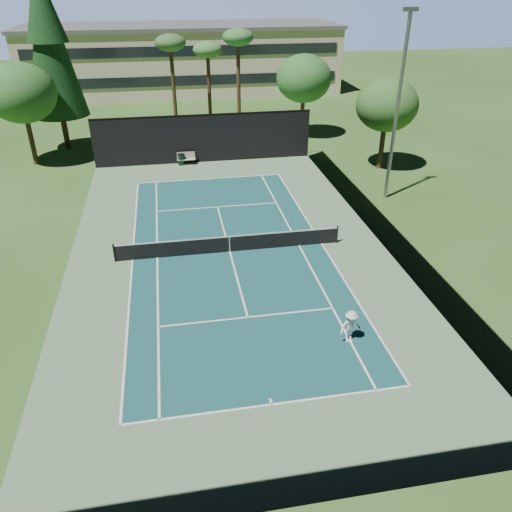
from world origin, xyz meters
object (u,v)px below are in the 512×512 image
Objects in this scene: tennis_net at (229,243)px; park_bench at (186,158)px; tennis_ball_c at (239,233)px; trash_bin at (181,159)px; player at (351,326)px; tennis_ball_d at (121,231)px; tennis_ball_b at (195,228)px; tennis_ball_a at (134,377)px.

park_bench is at bearing 95.79° from tennis_net.
trash_bin is (-2.83, 13.45, 0.44)m from tennis_ball_c.
player is 20.51× the size of tennis_ball_d.
tennis_ball_c is (2.57, -1.24, 0.00)m from tennis_ball_b.
trash_bin is (4.34, 11.79, 0.44)m from tennis_ball_d.
player is 21.40× the size of tennis_ball_c.
player is at bearing -50.52° from tennis_ball_d.
tennis_ball_c is (-3.24, 10.99, -0.74)m from player.
park_bench is 1.59× the size of trash_bin.
tennis_net is 170.99× the size of tennis_ball_d.
tennis_ball_a is (-5.08, -9.49, -0.52)m from tennis_net.
tennis_net is at bearing 61.84° from tennis_ball_a.
player is 13.56m from tennis_ball_b.
tennis_ball_d is 0.05× the size of park_bench.
player reaches higher than tennis_ball_a.
trash_bin is (-6.08, 24.44, -0.30)m from player.
tennis_net reaches higher than tennis_ball_d.
trash_bin reaches higher than tennis_ball_a.
tennis_ball_a is 0.04× the size of park_bench.
tennis_ball_a is at bearing -116.93° from tennis_ball_c.
trash_bin is at bearing 93.87° from player.
tennis_ball_d is (-4.60, 0.42, 0.00)m from tennis_ball_b.
tennis_ball_a is 0.92× the size of tennis_ball_c.
tennis_ball_d is at bearing 174.73° from tennis_ball_b.
tennis_ball_d reaches higher than tennis_ball_a.
tennis_ball_c is at bearing -79.83° from park_bench.
tennis_ball_b is (3.34, 12.89, 0.00)m from tennis_ball_a.
tennis_ball_d is (-10.42, 12.65, -0.74)m from player.
player is 25.15m from park_bench.
tennis_net is 178.42× the size of tennis_ball_c.
park_bench is at bearing 82.10° from tennis_ball_a.
player is (4.08, -8.83, 0.22)m from tennis_net.
tennis_ball_b is at bearing 154.30° from tennis_ball_c.
tennis_net is 8.34× the size of player.
player is 16.41m from tennis_ball_d.
park_bench reaches higher than tennis_ball_d.
trash_bin is at bearing 101.90° from tennis_ball_c.
tennis_ball_c is at bearing -78.10° from trash_bin.
tennis_ball_c is at bearing 63.07° from tennis_ball_a.
tennis_net is 8.60× the size of park_bench.
tennis_ball_c is at bearing 68.83° from tennis_net.
tennis_net reaches higher than trash_bin.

